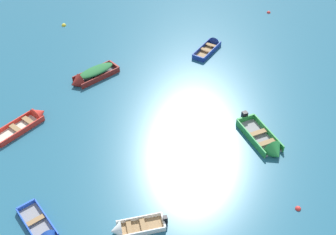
% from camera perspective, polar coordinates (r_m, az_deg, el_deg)
% --- Properties ---
extents(rowboat_deep_blue_cluster_inner, '(3.19, 3.74, 1.07)m').
position_cam_1_polar(rowboat_deep_blue_cluster_inner, '(38.78, 5.99, 9.77)').
color(rowboat_deep_blue_cluster_inner, '#99754C').
rests_on(rowboat_deep_blue_cluster_inner, ground_plane).
extents(rowboat_blue_back_row_right, '(2.87, 3.55, 1.10)m').
position_cam_1_polar(rowboat_blue_back_row_right, '(24.83, -16.50, -15.04)').
color(rowboat_blue_back_row_right, gray).
rests_on(rowboat_blue_back_row_right, ground_plane).
extents(rowboat_maroon_back_row_left, '(4.21, 3.62, 1.29)m').
position_cam_1_polar(rowboat_maroon_back_row_left, '(34.81, -10.70, 5.57)').
color(rowboat_maroon_back_row_left, '#4C4C51').
rests_on(rowboat_maroon_back_row_left, ground_plane).
extents(rowboat_red_distant_center, '(3.81, 3.89, 1.19)m').
position_cam_1_polar(rowboat_red_distant_center, '(31.82, -18.23, -0.28)').
color(rowboat_red_distant_center, beige).
rests_on(rowboat_red_distant_center, ground_plane).
extents(rowboat_green_foreground_center, '(2.72, 4.54, 1.38)m').
position_cam_1_polar(rowboat_green_foreground_center, '(29.07, 13.37, -3.58)').
color(rowboat_green_foreground_center, gray).
rests_on(rowboat_green_foreground_center, ground_plane).
extents(rowboat_white_near_left, '(3.28, 1.46, 0.97)m').
position_cam_1_polar(rowboat_white_near_left, '(24.18, -5.44, -14.84)').
color(rowboat_white_near_left, '#99754C').
rests_on(rowboat_white_near_left, ground_plane).
extents(mooring_buoy_far_field, '(0.38, 0.38, 0.38)m').
position_cam_1_polar(mooring_buoy_far_field, '(45.84, 13.57, 13.73)').
color(mooring_buoy_far_field, red).
rests_on(mooring_buoy_far_field, ground_plane).
extents(mooring_buoy_outer_edge, '(0.35, 0.35, 0.35)m').
position_cam_1_polar(mooring_buoy_outer_edge, '(26.20, 17.32, -11.82)').
color(mooring_buoy_outer_edge, red).
rests_on(mooring_buoy_outer_edge, ground_plane).
extents(mooring_buoy_central, '(0.45, 0.45, 0.45)m').
position_cam_1_polar(mooring_buoy_central, '(43.44, -14.02, 12.07)').
color(mooring_buoy_central, yellow).
rests_on(mooring_buoy_central, ground_plane).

